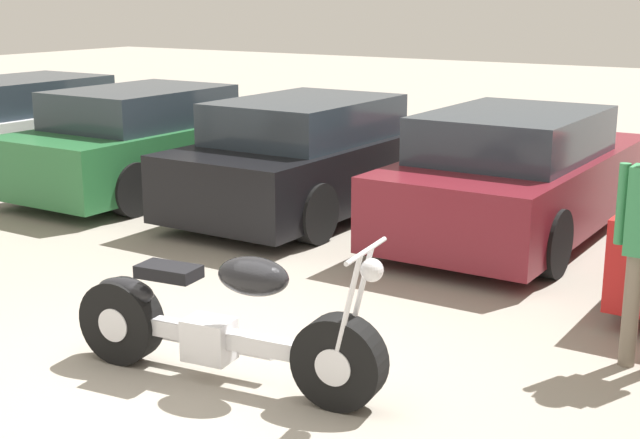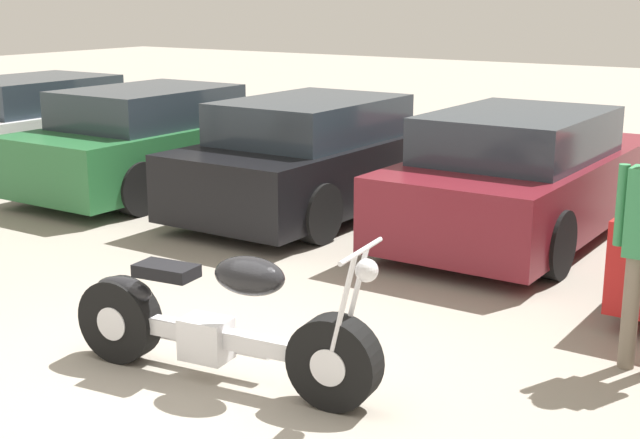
{
  "view_description": "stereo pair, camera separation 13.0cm",
  "coord_description": "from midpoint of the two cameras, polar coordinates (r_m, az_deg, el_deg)",
  "views": [
    {
      "loc": [
        3.9,
        -4.21,
        2.65
      ],
      "look_at": [
        0.06,
        1.76,
        0.85
      ],
      "focal_mm": 50.0,
      "sensor_mm": 36.0,
      "label": 1
    },
    {
      "loc": [
        4.01,
        -4.14,
        2.65
      ],
      "look_at": [
        0.06,
        1.76,
        0.85
      ],
      "focal_mm": 50.0,
      "sensor_mm": 36.0,
      "label": 2
    }
  ],
  "objects": [
    {
      "name": "parked_car_maroon",
      "position": [
        10.15,
        13.23,
        2.65
      ],
      "size": [
        1.89,
        4.34,
        1.43
      ],
      "color": "maroon",
      "rests_on": "ground_plane"
    },
    {
      "name": "parked_car_white",
      "position": [
        14.49,
        -16.91,
        5.8
      ],
      "size": [
        1.89,
        4.34,
        1.43
      ],
      "color": "white",
      "rests_on": "ground_plane"
    },
    {
      "name": "parked_car_green",
      "position": [
        12.53,
        -9.93,
        4.96
      ],
      "size": [
        1.89,
        4.34,
        1.43
      ],
      "color": "#286B38",
      "rests_on": "ground_plane"
    },
    {
      "name": "parked_car_black",
      "position": [
        11.09,
        0.36,
        3.99
      ],
      "size": [
        1.89,
        4.34,
        1.43
      ],
      "color": "black",
      "rests_on": "ground_plane"
    },
    {
      "name": "ground_plane",
      "position": [
        6.33,
        -8.91,
        -10.69
      ],
      "size": [
        60.0,
        60.0,
        0.0
      ],
      "primitive_type": "plane",
      "color": "gray"
    },
    {
      "name": "motorcycle",
      "position": [
        6.26,
        -6.02,
        -6.72
      ],
      "size": [
        2.4,
        0.69,
        1.11
      ],
      "color": "black",
      "rests_on": "ground_plane"
    }
  ]
}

